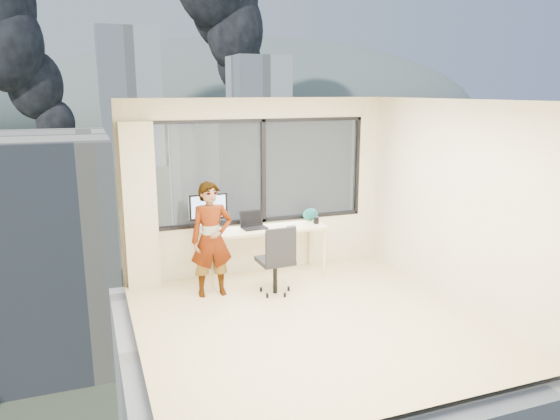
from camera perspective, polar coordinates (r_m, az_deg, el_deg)
name	(u,v)px	position (r m, az deg, el deg)	size (l,w,h in m)	color
floor	(309,320)	(6.47, 3.15, -11.85)	(4.00, 4.00, 0.01)	beige
ceiling	(312,100)	(5.88, 3.46, 11.82)	(4.00, 4.00, 0.01)	white
wall_front	(410,270)	(4.36, 13.93, -6.32)	(4.00, 0.01, 2.60)	beige
wall_left	(130,231)	(5.58, -15.90, -2.24)	(0.01, 4.00, 2.60)	beige
wall_right	(454,203)	(7.07, 18.31, 0.75)	(0.01, 4.00, 2.60)	beige
window_wall	(260,171)	(7.86, -2.20, 4.22)	(3.30, 0.16, 1.55)	black
curtain	(140,206)	(7.46, -14.91, 0.39)	(0.45, 0.14, 2.30)	beige
desk	(264,252)	(7.79, -1.69, -4.55)	(1.80, 0.60, 0.75)	beige
chair	(275,259)	(7.11, -0.54, -5.28)	(0.50, 0.50, 0.98)	black
person	(212,239)	(7.05, -7.43, -3.18)	(0.56, 0.37, 1.54)	#2D2D33
monitor	(208,212)	(7.50, -7.76, -0.21)	(0.55, 0.12, 0.55)	black
game_console	(206,225)	(7.71, -7.98, -1.65)	(0.32, 0.27, 0.08)	white
laptop	(254,221)	(7.60, -2.81, -1.18)	(0.35, 0.37, 0.22)	black
cellphone	(291,226)	(7.70, 1.24, -1.79)	(0.12, 0.06, 0.01)	black
pen_cup	(316,220)	(7.90, 3.94, -1.11)	(0.08, 0.08, 0.10)	black
handbag	(310,214)	(8.08, 3.31, -0.47)	(0.24, 0.12, 0.19)	#0C493C
exterior_ground	(97,165)	(126.51, -19.17, 4.58)	(400.00, 400.00, 0.04)	#515B3D
near_bldg_b	(262,191)	(46.52, -2.00, 2.08)	(14.00, 13.00, 16.00)	silver
near_bldg_c	(503,233)	(47.95, 23.01, -2.30)	(12.00, 10.00, 10.00)	beige
far_tower_b	(130,98)	(125.82, -15.97, 11.62)	(13.00, 13.00, 30.00)	silver
far_tower_c	(258,103)	(152.95, -2.36, 11.48)	(15.00, 15.00, 26.00)	silver
hill_b	(253,117)	(341.52, -2.94, 10.06)	(300.00, 220.00, 96.00)	slate
tree_b	(237,340)	(27.14, -4.72, -13.90)	(7.60, 7.60, 9.00)	#1C521B
tree_c	(351,210)	(52.83, 7.67, -0.04)	(8.40, 8.40, 10.00)	#1C521B
smoke_plume_b	(258,15)	(186.12, -2.38, 20.37)	(30.00, 18.00, 70.00)	black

